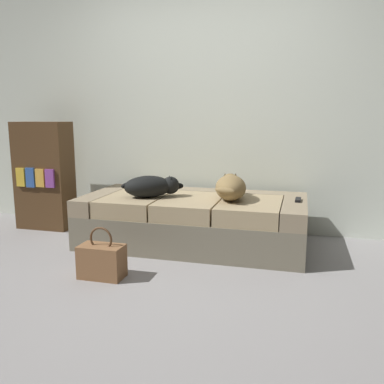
{
  "coord_description": "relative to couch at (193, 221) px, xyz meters",
  "views": [
    {
      "loc": [
        0.92,
        -2.42,
        1.14
      ],
      "look_at": [
        0.0,
        1.0,
        0.49
      ],
      "focal_mm": 38.12,
      "sensor_mm": 36.0,
      "label": 1
    }
  ],
  "objects": [
    {
      "name": "bookshelf",
      "position": [
        -1.64,
        0.16,
        0.33
      ],
      "size": [
        0.56,
        0.3,
        1.1
      ],
      "color": "#4E341D",
      "rests_on": "ground"
    },
    {
      "name": "dog_tan",
      "position": [
        0.34,
        -0.02,
        0.33
      ],
      "size": [
        0.35,
        0.62,
        0.21
      ],
      "color": "olive",
      "rests_on": "couch"
    },
    {
      "name": "dog_dark",
      "position": [
        -0.35,
        -0.12,
        0.32
      ],
      "size": [
        0.54,
        0.41,
        0.19
      ],
      "color": "black",
      "rests_on": "couch"
    },
    {
      "name": "tv_remote",
      "position": [
        0.91,
        0.04,
        0.23
      ],
      "size": [
        0.05,
        0.15,
        0.02
      ],
      "primitive_type": "cube",
      "rotation": [
        0.0,
        0.0,
        -0.04
      ],
      "color": "black",
      "rests_on": "couch"
    },
    {
      "name": "handbag",
      "position": [
        -0.44,
        -0.94,
        -0.09
      ],
      "size": [
        0.32,
        0.18,
        0.38
      ],
      "color": "brown",
      "rests_on": "ground"
    },
    {
      "name": "back_wall",
      "position": [
        0.0,
        0.63,
        1.18
      ],
      "size": [
        6.4,
        0.1,
        2.8
      ],
      "primitive_type": "cube",
      "color": "silver",
      "rests_on": "ground"
    },
    {
      "name": "ground_plane",
      "position": [
        0.0,
        -1.05,
        -0.22
      ],
      "size": [
        10.0,
        10.0,
        0.0
      ],
      "primitive_type": "plane",
      "color": "gray"
    },
    {
      "name": "couch",
      "position": [
        0.0,
        0.0,
        0.0
      ],
      "size": [
        1.97,
        0.96,
        0.44
      ],
      "color": "#736C5A",
      "rests_on": "ground"
    }
  ]
}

